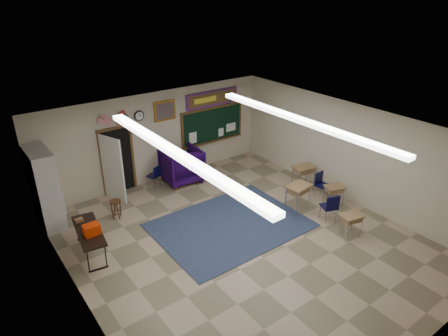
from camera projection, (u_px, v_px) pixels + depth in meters
floor at (243, 242)px, 10.32m from camera, size 9.00×9.00×0.00m
back_wall at (157, 138)px, 12.95m from camera, size 8.00×0.04×3.00m
front_wall at (420, 298)px, 6.41m from camera, size 8.00×0.04×3.00m
left_wall at (79, 251)px, 7.53m from camera, size 0.04×9.00×3.00m
right_wall at (348, 152)px, 11.83m from camera, size 0.04×9.00×3.00m
ceiling at (245, 133)px, 9.04m from camera, size 8.00×9.00×0.04m
area_rug at (230, 225)px, 11.01m from camera, size 4.00×3.00×0.02m
fluorescent_strips at (245, 135)px, 9.07m from camera, size 3.86×6.00×0.10m
doorway at (116, 163)px, 12.23m from camera, size 1.10×0.89×2.16m
chalkboard at (213, 126)px, 14.13m from camera, size 2.55×0.14×1.30m
bulletin_board at (212, 98)px, 13.71m from camera, size 2.10×0.05×0.55m
framed_art_print at (165, 111)px, 12.75m from camera, size 0.75×0.05×0.65m
wall_clock at (139, 116)px, 12.27m from camera, size 0.32×0.05×0.32m
wall_flags at (113, 117)px, 11.74m from camera, size 1.16×0.06×0.70m
storage_cabinet at (45, 188)px, 10.65m from camera, size 0.59×1.25×2.20m
wingback_armchair at (181, 165)px, 13.25m from camera, size 1.30×1.33×1.14m
student_chair_reading at (154, 176)px, 12.94m from camera, size 0.50×0.50×0.75m
student_chair_desk_a at (329, 207)px, 11.06m from camera, size 0.55×0.55×0.85m
student_chair_desk_b at (323, 186)px, 12.24m from camera, size 0.44×0.44×0.81m
student_desk_front_left at (298, 197)px, 11.53m from camera, size 0.76×0.61×0.83m
student_desk_front_right at (303, 176)px, 12.76m from camera, size 0.75×0.62×0.80m
student_desk_back_left at (350, 225)px, 10.35m from camera, size 0.65×0.54×0.68m
student_desk_back_right at (334, 195)px, 11.83m from camera, size 0.64×0.55×0.65m
folding_table at (90, 241)px, 9.74m from camera, size 0.77×1.70×0.93m
wooden_stool at (116, 209)px, 11.24m from camera, size 0.31×0.31×0.55m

